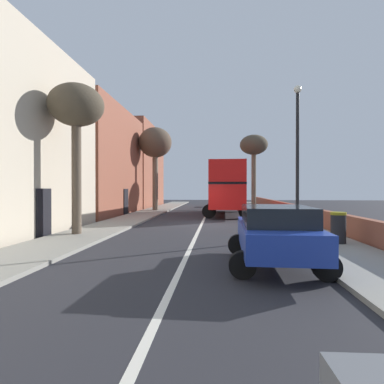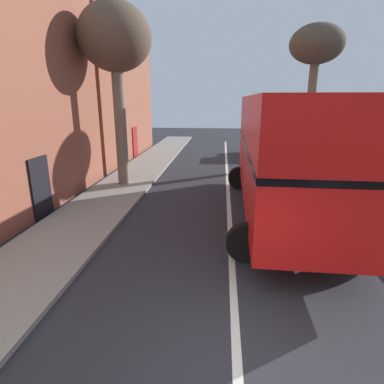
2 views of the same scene
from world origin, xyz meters
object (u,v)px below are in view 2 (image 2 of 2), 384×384
Objects in this scene: parked_car_red_right_2 at (261,143)px; street_tree_right_1 at (316,49)px; double_decker_bus at (283,149)px; street_tree_left_2 at (115,42)px.

parked_car_red_right_2 is 0.49× the size of street_tree_right_1.
double_decker_bus is at bearing -108.74° from street_tree_right_1.
street_tree_left_2 is at bearing 152.61° from double_decker_bus.
double_decker_bus is 8.44m from street_tree_left_2.
double_decker_bus is at bearing -27.39° from street_tree_left_2.
parked_car_red_right_2 is (0.80, 12.45, -1.39)m from double_decker_bus.
street_tree_right_1 is (2.41, -2.99, 5.76)m from parked_car_red_right_2.
street_tree_right_1 is at bearing 31.49° from street_tree_left_2.
parked_car_red_right_2 is at bearing 50.52° from street_tree_left_2.
street_tree_left_2 is (-9.84, -6.03, -0.44)m from street_tree_right_1.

